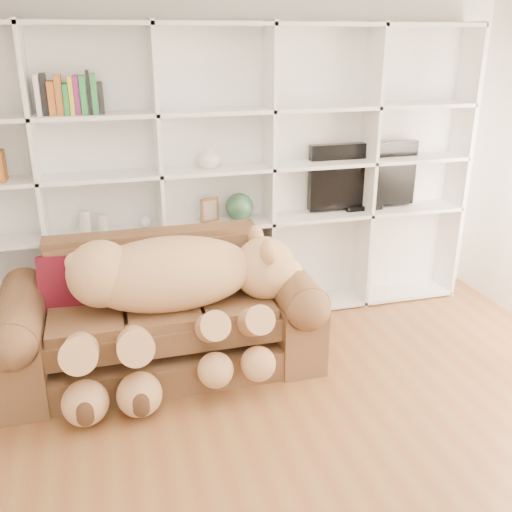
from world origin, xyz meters
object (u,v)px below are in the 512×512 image
object	(u,v)px
sofa	(162,321)
gift_box	(280,333)
tv	(363,177)
teddy_bear	(174,292)

from	to	relation	value
sofa	gift_box	bearing A→B (deg)	1.74
sofa	tv	world-z (taller)	tv
teddy_bear	tv	world-z (taller)	tv
gift_box	tv	size ratio (longest dim) A/B	0.26
teddy_bear	gift_box	size ratio (longest dim) A/B	6.78
gift_box	tv	world-z (taller)	tv
teddy_bear	gift_box	distance (m)	1.03
tv	gift_box	bearing A→B (deg)	-145.19
sofa	tv	xyz separation A→B (m)	(1.86, 0.68, 0.80)
sofa	gift_box	distance (m)	0.95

